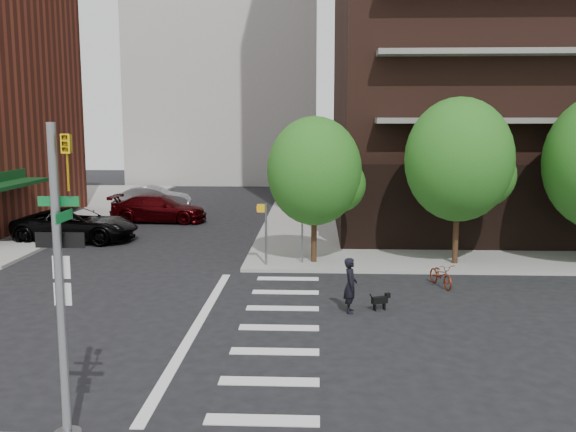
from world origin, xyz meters
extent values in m
plane|color=black|center=(0.00, 0.00, 0.00)|extent=(120.00, 120.00, 0.00)
cube|color=gray|center=(20.50, 23.50, 0.07)|extent=(39.00, 33.00, 0.15)
cube|color=silver|center=(3.00, -6.00, 0.01)|extent=(2.40, 0.50, 0.01)
cube|color=silver|center=(3.00, -4.00, 0.01)|extent=(2.40, 0.50, 0.01)
cube|color=silver|center=(3.00, -2.00, 0.01)|extent=(2.40, 0.50, 0.01)
cube|color=silver|center=(3.00, 0.00, 0.01)|extent=(2.40, 0.50, 0.01)
cube|color=silver|center=(3.00, 2.00, 0.01)|extent=(2.40, 0.50, 0.01)
cube|color=silver|center=(3.00, 4.00, 0.01)|extent=(2.40, 0.50, 0.01)
cube|color=silver|center=(3.00, 6.00, 0.01)|extent=(2.40, 0.50, 0.01)
cube|color=silver|center=(0.50, 0.00, 0.01)|extent=(0.30, 13.00, 0.01)
cube|color=black|center=(18.00, 24.00, 2.15)|extent=(25.50, 25.50, 4.00)
cube|color=#0C3814|center=(-11.30, 13.00, 2.95)|extent=(1.40, 6.00, 0.20)
cylinder|color=#301E11|center=(4.00, 8.50, 1.30)|extent=(0.24, 0.24, 2.30)
sphere|color=#235B19|center=(4.00, 8.50, 4.05)|extent=(4.00, 4.00, 4.00)
cylinder|color=#301E11|center=(10.00, 8.50, 1.45)|extent=(0.24, 0.24, 2.60)
sphere|color=#235B19|center=(10.00, 8.50, 4.55)|extent=(4.50, 4.50, 4.50)
cylinder|color=slate|center=(-0.50, -7.50, 3.15)|extent=(0.16, 0.16, 6.00)
imported|color=gold|center=(-0.25, -7.50, 5.45)|extent=(0.16, 0.20, 1.00)
cube|color=#0A5926|center=(-0.50, -7.35, 4.75)|extent=(0.75, 0.02, 0.18)
cube|color=#0A5926|center=(-0.35, -7.50, 4.50)|extent=(0.02, 0.75, 0.18)
cube|color=black|center=(-0.50, -7.38, 4.05)|extent=(0.90, 0.02, 0.28)
cube|color=silver|center=(-0.50, -7.38, 3.55)|extent=(0.32, 0.02, 0.42)
cube|color=silver|center=(-0.50, -7.38, 3.05)|extent=(0.32, 0.02, 0.42)
cylinder|color=slate|center=(2.00, 7.80, 1.45)|extent=(0.10, 0.10, 2.60)
cube|color=gold|center=(1.80, 7.80, 2.55)|extent=(0.32, 0.25, 0.32)
cylinder|color=slate|center=(3.50, 8.30, 1.25)|extent=(0.08, 0.08, 2.20)
cube|color=gold|center=(3.50, 8.15, 2.15)|extent=(0.64, 0.02, 0.64)
imported|color=black|center=(-8.20, 13.39, 0.86)|extent=(3.22, 6.35, 1.72)
imported|color=#360306|center=(-5.50, 19.75, 0.84)|extent=(2.63, 5.90, 1.68)
imported|color=#97999D|center=(-7.18, 24.94, 0.84)|extent=(2.29, 5.28, 1.69)
imported|color=maroon|center=(8.77, 5.09, 0.45)|extent=(1.05, 1.82, 0.90)
imported|color=black|center=(5.21, 1.69, 0.90)|extent=(0.68, 0.46, 1.80)
cube|color=black|center=(6.19, 1.96, 0.34)|extent=(0.56, 0.38, 0.22)
cube|color=black|center=(6.46, 2.08, 0.47)|extent=(0.19, 0.18, 0.16)
cylinder|color=black|center=(6.35, 2.01, 0.12)|extent=(0.05, 0.05, 0.23)
cylinder|color=black|center=(6.02, 1.91, 0.12)|extent=(0.05, 0.05, 0.23)
camera|label=1|loc=(4.10, -18.49, 6.19)|focal=40.00mm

